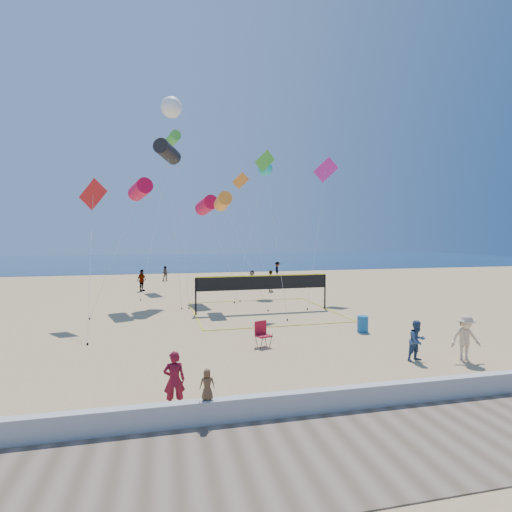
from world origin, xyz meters
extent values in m
plane|color=tan|center=(0.00, 0.00, 0.00)|extent=(120.00, 120.00, 0.00)
cube|color=navy|center=(0.00, 62.00, 0.01)|extent=(140.00, 50.00, 0.03)
cube|color=#B0B0AB|center=(0.00, -3.00, 0.30)|extent=(32.00, 0.30, 0.60)
cube|color=#7A6353|center=(0.00, -5.00, 0.01)|extent=(32.00, 3.60, 0.03)
imported|color=maroon|center=(-2.84, -1.97, 0.79)|extent=(0.59, 0.39, 1.59)
imported|color=brown|center=(-2.06, -2.96, 0.99)|extent=(0.38, 0.25, 0.77)
imported|color=navy|center=(6.11, 0.22, 0.76)|extent=(0.84, 0.71, 1.52)
imported|color=beige|center=(7.81, -0.25, 0.87)|extent=(1.21, 0.81, 1.74)
imported|color=gray|center=(-4.88, 21.84, 0.91)|extent=(0.97, 1.13, 1.82)
imported|color=gray|center=(4.66, 22.13, 0.77)|extent=(1.31, 1.34, 1.53)
imported|color=gray|center=(5.64, 19.23, 0.88)|extent=(0.64, 0.76, 1.75)
imported|color=gray|center=(-2.88, 29.16, 0.76)|extent=(0.81, 0.67, 1.51)
imported|color=gray|center=(9.13, 29.27, 0.88)|extent=(0.96, 1.28, 1.77)
cube|color=#A51226|center=(0.98, 3.32, 0.47)|extent=(0.71, 0.68, 0.06)
cube|color=#A51226|center=(0.90, 3.53, 0.78)|extent=(0.56, 0.24, 0.57)
cylinder|color=black|center=(0.83, 3.04, 0.26)|extent=(0.12, 0.28, 0.74)
cylinder|color=black|center=(0.69, 3.43, 0.26)|extent=(0.12, 0.28, 0.74)
cylinder|color=black|center=(1.26, 3.20, 0.26)|extent=(0.12, 0.28, 0.74)
cylinder|color=black|center=(1.12, 3.59, 0.26)|extent=(0.12, 0.28, 0.74)
cylinder|color=#185E9D|center=(6.29, 4.73, 0.39)|extent=(0.57, 0.57, 0.78)
cylinder|color=black|center=(-1.26, 10.76, 1.09)|extent=(0.10, 0.10, 2.19)
cylinder|color=black|center=(6.95, 10.93, 1.09)|extent=(0.10, 0.10, 2.19)
cube|color=black|center=(2.85, 10.85, 1.78)|extent=(8.21, 0.19, 0.82)
cube|color=yellow|center=(2.85, 10.85, 2.22)|extent=(8.21, 0.20, 0.06)
cube|color=yellow|center=(2.93, 6.75, 0.01)|extent=(8.41, 0.22, 0.02)
cube|color=yellow|center=(2.76, 14.95, 0.01)|extent=(8.41, 0.22, 0.02)
cylinder|color=red|center=(-4.52, 14.83, 7.70)|extent=(1.77, 2.70, 1.37)
cylinder|color=silver|center=(-5.83, 12.82, 3.87)|extent=(2.62, 4.04, 7.66)
cylinder|color=black|center=(-7.13, 10.82, 0.05)|extent=(0.08, 0.08, 0.10)
cylinder|color=black|center=(-2.71, 16.98, 10.68)|extent=(2.06, 2.88, 1.45)
cylinder|color=silver|center=(-2.35, 14.88, 5.37)|extent=(0.74, 4.22, 10.64)
cylinder|color=black|center=(-1.98, 12.78, 0.05)|extent=(0.08, 0.08, 0.10)
cylinder|color=orange|center=(0.76, 13.41, 6.90)|extent=(0.94, 2.17, 1.18)
cylinder|color=silver|center=(1.97, 12.13, 3.48)|extent=(2.43, 2.58, 6.86)
cylinder|color=black|center=(3.17, 10.85, 0.05)|extent=(0.08, 0.08, 0.10)
cube|color=red|center=(-6.82, 10.86, 6.95)|extent=(1.63, 0.77, 1.76)
cylinder|color=silver|center=(-6.55, 8.07, 3.50)|extent=(0.55, 5.59, 6.91)
cylinder|color=black|center=(-6.29, 5.28, 0.05)|extent=(0.08, 0.08, 0.10)
cube|color=green|center=(3.27, 12.08, 9.41)|extent=(1.42, 0.33, 1.43)
cylinder|color=silver|center=(3.39, 10.03, 4.73)|extent=(0.25, 4.11, 9.37)
cylinder|color=black|center=(3.51, 7.98, 0.05)|extent=(0.08, 0.08, 0.10)
cube|color=#D32699|center=(8.96, 15.72, 9.64)|extent=(1.95, 0.35, 1.94)
cylinder|color=silver|center=(7.33, 13.23, 4.84)|extent=(3.29, 5.00, 9.60)
cylinder|color=black|center=(5.69, 10.74, 0.05)|extent=(0.08, 0.08, 0.10)
sphere|color=white|center=(-2.35, 19.16, 14.52)|extent=(2.12, 2.12, 1.60)
cylinder|color=silver|center=(-1.94, 15.98, 7.28)|extent=(0.83, 6.38, 14.48)
cylinder|color=black|center=(-1.53, 12.79, 0.05)|extent=(0.08, 0.08, 0.10)
sphere|color=#1CBBBA|center=(5.27, 19.75, 10.24)|extent=(1.35, 1.35, 1.21)
cylinder|color=silver|center=(3.46, 16.98, 5.14)|extent=(3.63, 5.55, 10.19)
cylinder|color=black|center=(1.65, 14.22, 0.05)|extent=(0.08, 0.08, 0.10)
cylinder|color=green|center=(-2.13, 25.97, 13.70)|extent=(1.60, 2.50, 1.27)
cylinder|color=silver|center=(-3.43, 21.38, 6.87)|extent=(2.60, 9.19, 13.66)
cylinder|color=black|center=(-4.72, 16.79, 0.05)|extent=(0.08, 0.08, 0.10)
cube|color=orange|center=(4.48, 26.47, 10.10)|extent=(1.68, 0.39, 1.70)
cylinder|color=silver|center=(5.08, 23.18, 5.08)|extent=(1.22, 6.61, 10.06)
cylinder|color=black|center=(5.69, 19.88, 0.05)|extent=(0.08, 0.08, 0.10)
cylinder|color=red|center=(0.02, 16.58, 6.86)|extent=(1.51, 2.67, 1.38)
cylinder|color=silver|center=(1.08, 15.64, 3.46)|extent=(2.15, 1.90, 6.82)
cylinder|color=black|center=(2.15, 14.70, 0.05)|extent=(0.08, 0.08, 0.10)
camera|label=1|loc=(-3.08, -12.72, 4.70)|focal=28.00mm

